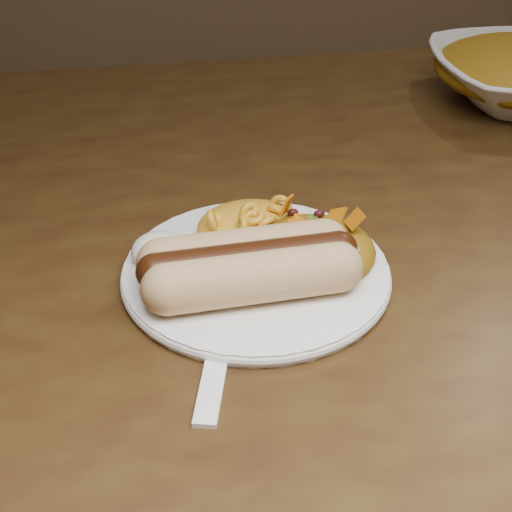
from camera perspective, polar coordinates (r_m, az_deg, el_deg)
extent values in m
cube|color=#3F2D11|center=(0.64, 5.87, 0.97)|extent=(1.60, 0.90, 0.04)
cylinder|color=white|center=(0.55, 0.00, -1.32)|extent=(0.23, 0.23, 0.01)
cylinder|color=#E7CC7D|center=(0.51, -0.23, -1.74)|extent=(0.13, 0.04, 0.04)
cylinder|color=#E7CC7D|center=(0.53, -0.83, 0.24)|extent=(0.13, 0.04, 0.04)
cylinder|color=#46200B|center=(0.52, -0.54, -0.36)|extent=(0.14, 0.03, 0.03)
ellipsoid|color=gold|center=(0.58, -0.36, 3.45)|extent=(0.10, 0.09, 0.03)
ellipsoid|color=white|center=(0.56, -7.76, 0.87)|extent=(0.05, 0.05, 0.03)
ellipsoid|color=#C24D0D|center=(0.56, 4.56, 0.93)|extent=(0.10, 0.09, 0.04)
cube|color=white|center=(0.47, -3.28, -9.03)|extent=(0.05, 0.13, 0.00)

